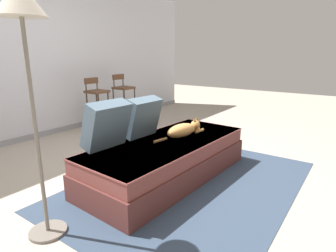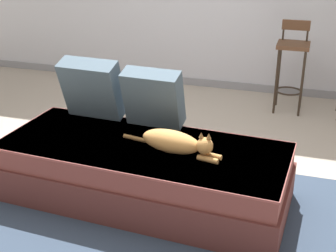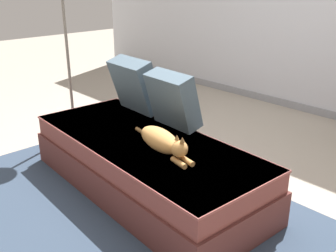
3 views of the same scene
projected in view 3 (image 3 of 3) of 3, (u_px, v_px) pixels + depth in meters
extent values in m
plane|color=#A89E8E|center=(182.00, 172.00, 3.33)|extent=(16.00, 16.00, 0.00)
cube|color=silver|center=(329.00, 0.00, 4.29)|extent=(8.00, 0.10, 2.60)
cube|color=gray|center=(311.00, 110.00, 4.71)|extent=(8.00, 0.02, 0.09)
cube|color=#334256|center=(114.00, 202.00, 2.88)|extent=(2.72, 1.94, 0.01)
cube|color=brown|center=(145.00, 174.00, 3.03)|extent=(2.06, 0.95, 0.26)
cube|color=brown|center=(145.00, 149.00, 2.95)|extent=(2.02, 0.91, 0.16)
cube|color=brown|center=(144.00, 140.00, 2.92)|extent=(2.03, 0.92, 0.02)
cube|color=#4C6070|center=(135.00, 85.00, 3.42)|extent=(0.47, 0.32, 0.48)
cube|color=#4C6070|center=(173.00, 100.00, 3.07)|extent=(0.44, 0.29, 0.45)
ellipsoid|color=tan|center=(160.00, 140.00, 2.72)|extent=(0.44, 0.24, 0.15)
sphere|color=tan|center=(179.00, 149.00, 2.52)|extent=(0.11, 0.11, 0.11)
cone|color=brown|center=(177.00, 137.00, 2.51)|extent=(0.03, 0.03, 0.04)
cone|color=brown|center=(182.00, 140.00, 2.48)|extent=(0.03, 0.03, 0.04)
cylinder|color=tan|center=(179.00, 163.00, 2.51)|extent=(0.14, 0.06, 0.04)
cylinder|color=tan|center=(186.00, 160.00, 2.54)|extent=(0.14, 0.06, 0.04)
cylinder|color=brown|center=(142.00, 132.00, 2.99)|extent=(0.18, 0.06, 0.03)
cylinder|color=slate|center=(75.00, 133.00, 4.10)|extent=(0.28, 0.28, 0.02)
cylinder|color=slate|center=(68.00, 60.00, 3.82)|extent=(0.03, 0.03, 1.56)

